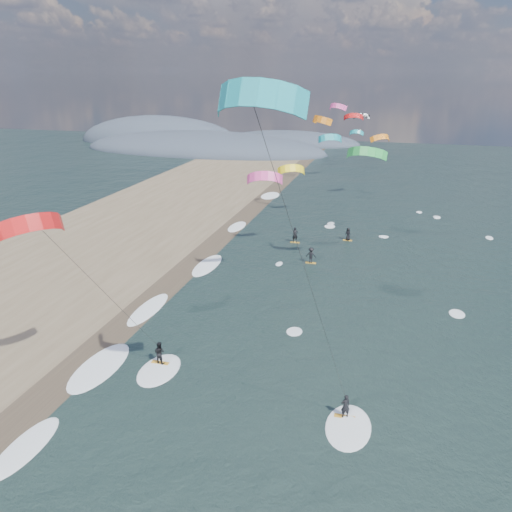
# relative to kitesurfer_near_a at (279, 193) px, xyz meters

# --- Properties ---
(ground) EXTENTS (260.00, 260.00, 0.00)m
(ground) POSITION_rel_kitesurfer_near_a_xyz_m (-3.28, -0.42, -14.39)
(ground) COLOR black
(ground) RESTS_ON ground
(wet_sand_strip) EXTENTS (3.00, 240.00, 0.00)m
(wet_sand_strip) POSITION_rel_kitesurfer_near_a_xyz_m (-15.28, 9.58, -14.38)
(wet_sand_strip) COLOR #382D23
(wet_sand_strip) RESTS_ON ground
(coastal_hills) EXTENTS (80.00, 41.00, 15.00)m
(coastal_hills) POSITION_rel_kitesurfer_near_a_xyz_m (-48.13, 107.44, -14.39)
(coastal_hills) COLOR #3D4756
(coastal_hills) RESTS_ON ground
(kitesurfer_near_a) EXTENTS (7.54, 8.38, 19.28)m
(kitesurfer_near_a) POSITION_rel_kitesurfer_near_a_xyz_m (0.00, 0.00, 0.00)
(kitesurfer_near_a) COLOR orange
(kitesurfer_near_a) RESTS_ON ground
(kitesurfer_near_b) EXTENTS (6.79, 9.23, 12.81)m
(kitesurfer_near_b) POSITION_rel_kitesurfer_near_a_xyz_m (-12.33, 2.90, -6.30)
(kitesurfer_near_b) COLOR orange
(kitesurfer_near_b) RESTS_ON ground
(far_kitesurfers) EXTENTS (7.06, 9.42, 1.86)m
(far_kitesurfers) POSITION_rel_kitesurfer_near_a_xyz_m (-3.16, 32.79, -13.51)
(far_kitesurfers) COLOR orange
(far_kitesurfers) RESTS_ON ground
(bg_kite_field) EXTENTS (12.26, 68.76, 7.31)m
(bg_kite_field) POSITION_rel_kitesurfer_near_a_xyz_m (-3.35, 53.91, -3.06)
(bg_kite_field) COLOR teal
(bg_kite_field) RESTS_ON ground
(shoreline_surf) EXTENTS (2.40, 79.40, 0.11)m
(shoreline_surf) POSITION_rel_kitesurfer_near_a_xyz_m (-14.08, 14.33, -14.39)
(shoreline_surf) COLOR white
(shoreline_surf) RESTS_ON ground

